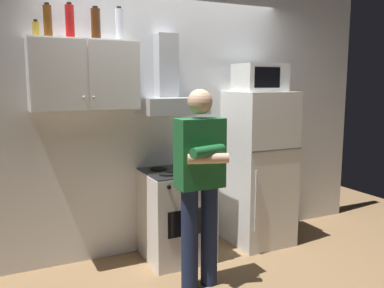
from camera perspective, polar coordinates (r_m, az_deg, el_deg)
The scene contains 14 objects.
ground_plane at distance 3.92m, azimuth 0.00°, elevation -16.86°, with size 7.00×7.00×0.00m, color olive.
back_wall_tiled at distance 4.10m, azimuth -3.65°, elevation 3.89°, with size 4.80×0.10×2.70m, color white.
upper_cabinet at distance 3.63m, azimuth -15.02°, elevation 9.33°, with size 0.90×0.37×0.60m.
stove_oven at distance 3.95m, azimuth -2.26°, elevation -9.90°, with size 0.60×0.62×0.87m.
range_hood at distance 3.86m, azimuth -3.11°, elevation 7.28°, with size 0.60×0.44×0.75m.
refrigerator at distance 4.31m, azimuth 9.40°, elevation -3.38°, with size 0.60×0.62×1.60m.
microwave at distance 4.23m, azimuth 9.57°, elevation 9.22°, with size 0.48×0.37×0.28m.
person_standing at distance 3.27m, azimuth 1.14°, elevation -5.28°, with size 0.38×0.33×1.64m.
cooking_pot at distance 3.77m, azimuth 0.24°, elevation -3.12°, with size 0.31×0.21×0.09m.
bottle_beer_brown at distance 3.61m, azimuth -19.70°, elevation 16.00°, with size 0.07×0.07×0.27m.
bottle_soda_red at distance 3.61m, azimuth -16.86°, elevation 16.22°, with size 0.07×0.07×0.29m.
bottle_spice_jar at distance 3.57m, azimuth -21.18°, elevation 14.89°, with size 0.05×0.05×0.14m.
bottle_rum_dark at distance 3.72m, azimuth -13.43°, elevation 16.11°, with size 0.08×0.08×0.29m.
bottle_vodka_clear at distance 3.75m, azimuth -10.20°, elevation 16.22°, with size 0.07×0.07×0.30m.
Camera 1 is at (-1.54, -3.19, 1.68)m, focal length 37.79 mm.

